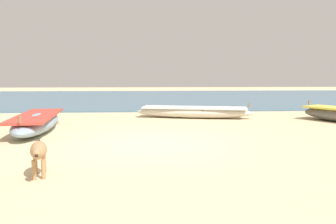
{
  "coord_description": "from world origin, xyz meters",
  "views": [
    {
      "loc": [
        -0.09,
        -8.43,
        1.79
      ],
      "look_at": [
        0.55,
        2.06,
        0.6
      ],
      "focal_mm": 35.0,
      "sensor_mm": 36.0,
      "label": 1
    }
  ],
  "objects": [
    {
      "name": "sea_water",
      "position": [
        0.0,
        17.34,
        0.04
      ],
      "size": [
        60.0,
        20.0,
        0.08
      ],
      "primitive_type": "cube",
      "color": "slate",
      "rests_on": "ground"
    },
    {
      "name": "ground",
      "position": [
        0.0,
        0.0,
        0.0
      ],
      "size": [
        80.0,
        80.0,
        0.0
      ],
      "primitive_type": "plane",
      "color": "beige"
    },
    {
      "name": "fishing_boat_2",
      "position": [
        -3.63,
        2.11,
        0.3
      ],
      "size": [
        1.6,
        4.39,
        0.75
      ],
      "rotation": [
        0.0,
        0.0,
        4.83
      ],
      "color": "#8CA5B7",
      "rests_on": "ground"
    },
    {
      "name": "fishing_boat_1",
      "position": [
        1.83,
        5.09,
        0.26
      ],
      "size": [
        4.98,
        1.99,
        0.67
      ],
      "rotation": [
        0.0,
        0.0,
        6.06
      ],
      "color": "beige",
      "rests_on": "ground"
    },
    {
      "name": "calf_near_tan",
      "position": [
        -2.02,
        -2.68,
        0.45
      ],
      "size": [
        0.45,
        0.95,
        0.62
      ],
      "rotation": [
        0.0,
        0.0,
        4.97
      ],
      "color": "tan",
      "rests_on": "ground"
    }
  ]
}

